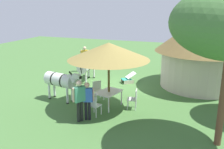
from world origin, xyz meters
TOP-DOWN VIEW (x-y plane):
  - ground_plane at (0.00, 0.00)m, footprint 36.00×36.00m
  - thatched_hut at (-1.75, 4.58)m, footprint 5.17×5.17m
  - shade_umbrella at (2.85, 0.82)m, footprint 3.60×3.60m
  - patio_dining_table at (2.85, 0.82)m, footprint 1.35×1.06m
  - patio_chair_west_end at (2.66, 1.94)m, footprint 0.51×0.49m
  - patio_chair_near_lawn at (2.12, -0.05)m, footprint 0.61×0.60m
  - patio_chair_east_end at (3.96, 0.56)m, footprint 0.51×0.52m
  - guest_beside_umbrella at (4.62, 0.26)m, footprint 0.53×0.43m
  - guest_behind_table at (4.38, 0.48)m, footprint 0.31×0.55m
  - standing_watcher at (-2.45, -2.98)m, footprint 0.39×0.58m
  - striped_lounge_chair at (-0.99, 0.59)m, footprint 0.91×0.96m
  - zebra_nearest_camera at (2.89, -1.64)m, footprint 0.94×2.21m
  - zebra_by_umbrella at (-0.62, -1.91)m, footprint 2.30×0.70m

SIDE VIEW (x-z plane):
  - ground_plane at x=0.00m, z-range 0.00..0.00m
  - striped_lounge_chair at x=-0.99m, z-range -0.05..0.56m
  - patio_chair_west_end at x=2.66m, z-range 0.07..0.97m
  - patio_chair_near_lawn at x=2.12m, z-range 0.07..0.97m
  - patio_chair_east_end at x=3.96m, z-range 0.07..0.97m
  - patio_dining_table at x=2.85m, z-range 0.27..1.01m
  - zebra_by_umbrella at x=-0.62m, z-range 0.20..1.68m
  - guest_behind_table at x=4.38m, z-range 0.16..1.75m
  - zebra_nearest_camera at x=2.89m, z-range 0.24..1.79m
  - guest_beside_umbrella at x=4.62m, z-range 0.17..1.89m
  - standing_watcher at x=-2.45m, z-range 0.18..1.94m
  - thatched_hut at x=-1.75m, z-range 0.18..4.22m
  - shade_umbrella at x=2.85m, z-range 1.11..4.07m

